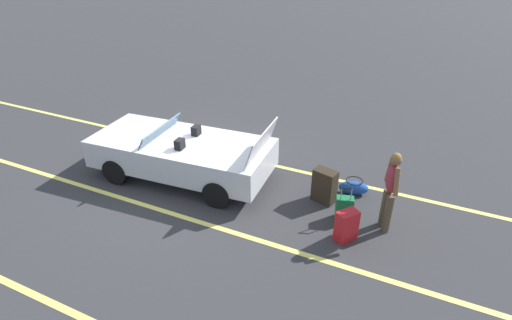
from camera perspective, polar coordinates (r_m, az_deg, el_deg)
name	(u,v)px	position (r m, az deg, el deg)	size (l,w,h in m)	color
ground_plane	(184,175)	(9.75, -10.07, -2.16)	(80.00, 80.00, 0.00)	#333335
lot_line_near	(213,151)	(10.71, -6.10, 1.21)	(18.00, 0.12, 0.01)	#EAE066
lot_line_mid	(148,206)	(8.87, -14.99, -6.29)	(18.00, 0.12, 0.01)	#EAE066
lot_line_far	(39,297)	(7.56, -28.20, -16.69)	(18.00, 0.12, 0.01)	#EAE066
convertible_car	(174,152)	(9.55, -11.41, 1.10)	(4.25, 2.06, 1.53)	silver
suitcase_large_black	(325,186)	(8.66, 9.63, -3.63)	(0.54, 0.40, 0.74)	#2D2319
suitcase_medium_bright	(346,226)	(7.73, 12.61, -9.04)	(0.43, 0.46, 0.62)	red
suitcase_small_carryon	(344,208)	(8.27, 12.31, -6.63)	(0.38, 0.29, 0.77)	#19723F
duffel_bag	(354,187)	(9.13, 13.58, -3.77)	(0.70, 0.46, 0.34)	#1E479E
traveler_person	(391,188)	(7.86, 18.43, -3.72)	(0.35, 0.58, 1.65)	#4C3F2D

